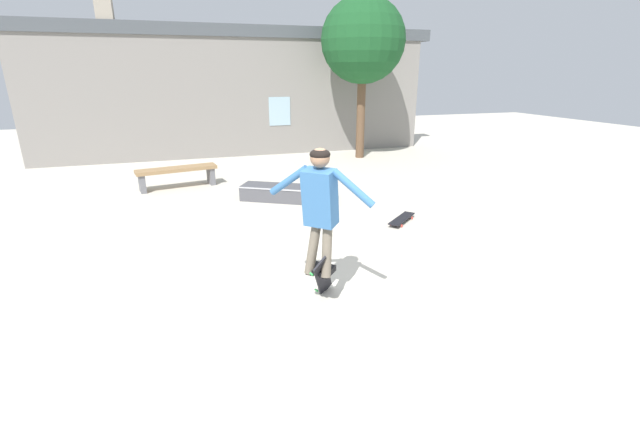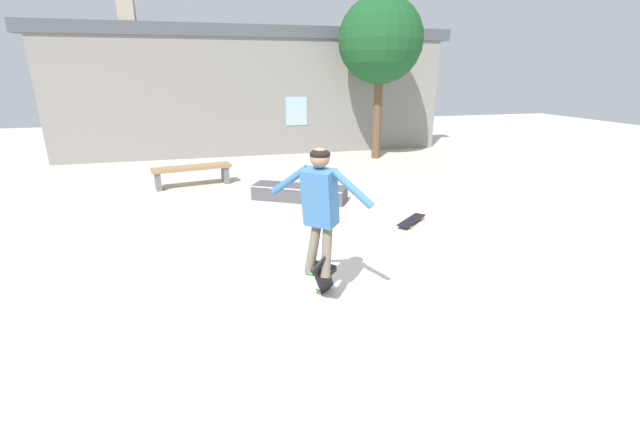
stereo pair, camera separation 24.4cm
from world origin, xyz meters
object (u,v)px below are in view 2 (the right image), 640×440
skate_ledge (299,193)px  skateboard_resting (411,220)px  tree_right (380,41)px  skater (320,202)px  park_bench (192,171)px  skateboard_flipping (323,277)px

skate_ledge → skateboard_resting: skate_ledge is taller
tree_right → skater: tree_right is taller
tree_right → park_bench: bearing=-158.4°
skate_ledge → skateboard_resting: size_ratio=2.63×
skateboard_flipping → skateboard_resting: size_ratio=1.01×
tree_right → skate_ledge: tree_right is taller
tree_right → skateboard_resting: size_ratio=6.21×
skater → skateboard_resting: skater is taller
park_bench → skate_ledge: bearing=-50.4°
tree_right → skateboard_resting: bearing=-106.1°
tree_right → skateboard_flipping: 9.76m
tree_right → skate_ledge: size_ratio=2.36×
skater → skateboard_resting: 3.52m
park_bench → skate_ledge: (2.22, -1.84, -0.20)m
tree_right → park_bench: 6.78m
park_bench → skateboard_flipping: bearing=-86.2°
park_bench → skateboard_resting: size_ratio=2.44×
skateboard_flipping → skateboard_resting: skateboard_flipping is taller
skate_ledge → skateboard_flipping: skateboard_flipping is taller
skate_ledge → skateboard_resting: 2.59m
skateboard_flipping → skateboard_resting: 3.21m
tree_right → park_bench: tree_right is taller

